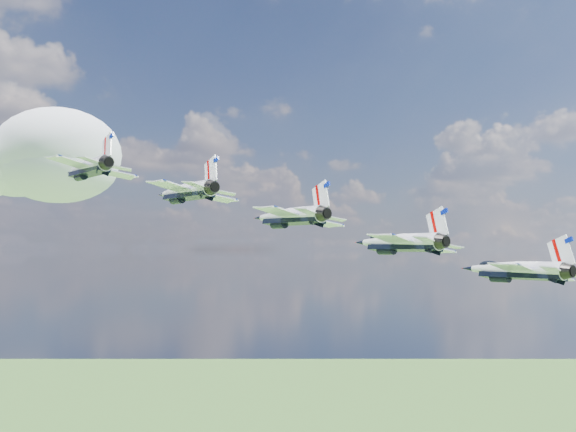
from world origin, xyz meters
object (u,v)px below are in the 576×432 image
jet_3 (397,242)px  jet_1 (185,191)px  jet_0 (87,168)px  jet_2 (288,216)px  jet_4 (513,270)px

jet_3 → jet_1: bearing=135.0°
jet_0 → jet_1: size_ratio=1.00×
jet_1 → jet_2: 12.58m
jet_4 → jet_1: bearing=135.0°
jet_0 → jet_4: size_ratio=1.00×
jet_0 → jet_2: jet_0 is taller
jet_1 → jet_2: (9.13, -8.12, -2.98)m
jet_2 → jet_4: bearing=-45.0°
jet_2 → jet_3: jet_2 is taller
jet_0 → jet_2: (18.27, -16.24, -5.95)m
jet_2 → jet_4: jet_2 is taller
jet_0 → jet_1: bearing=-45.0°
jet_1 → jet_3: (18.27, -16.24, -5.95)m
jet_1 → jet_0: bearing=135.0°
jet_2 → jet_4: (18.27, -16.24, -5.95)m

